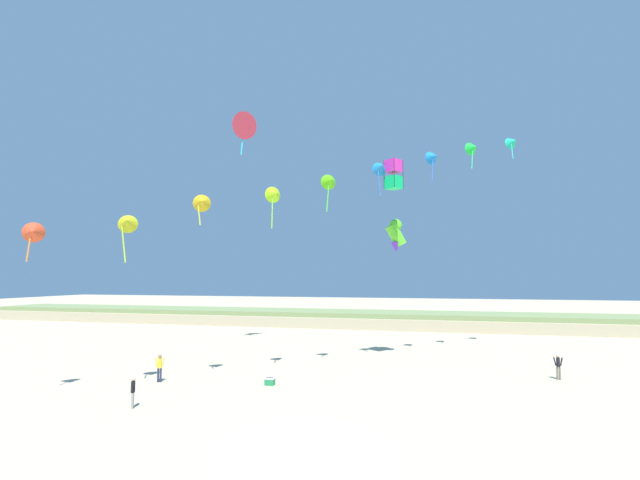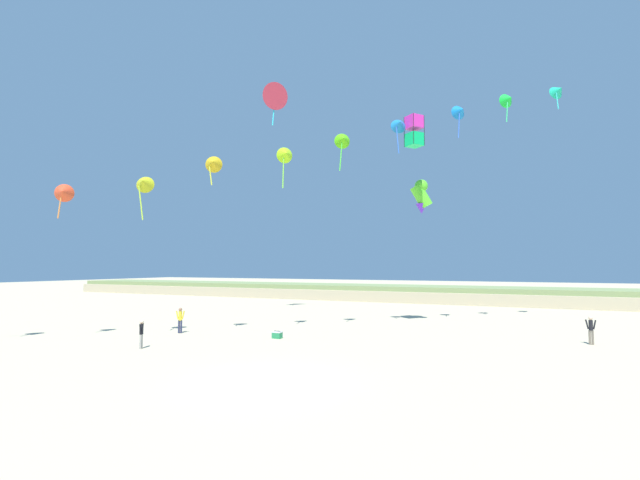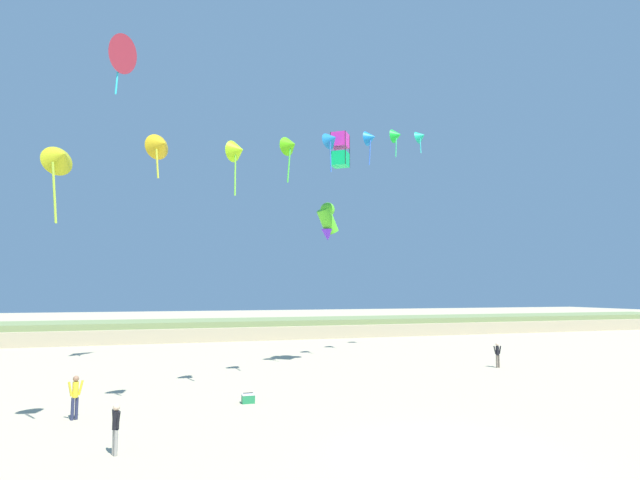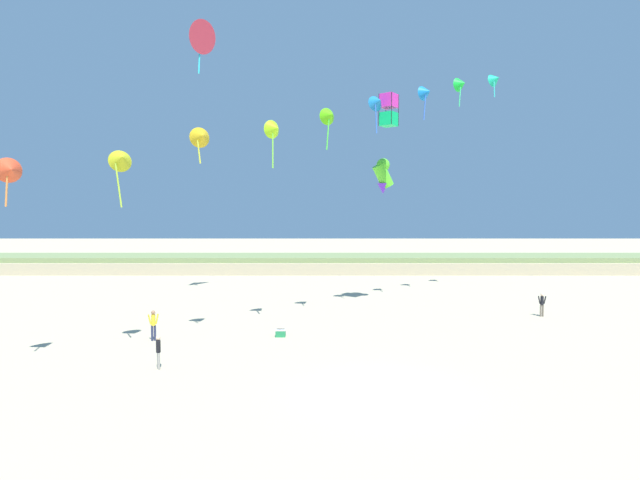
% 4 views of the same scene
% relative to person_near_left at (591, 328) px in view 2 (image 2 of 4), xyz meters
% --- Properties ---
extents(ground_plane, '(240.00, 240.00, 0.00)m').
position_rel_person_near_left_xyz_m(ground_plane, '(-12.77, -14.48, -0.93)').
color(ground_plane, '#C1B28E').
extents(dune_ridge, '(120.00, 9.14, 1.94)m').
position_rel_person_near_left_xyz_m(dune_ridge, '(-12.77, 26.91, 0.03)').
color(dune_ridge, tan).
rests_on(dune_ridge, ground).
extents(person_near_left, '(0.57, 0.22, 1.61)m').
position_rel_person_near_left_xyz_m(person_near_left, '(0.00, 0.00, 0.00)').
color(person_near_left, '#726656').
rests_on(person_near_left, ground).
extents(person_near_right, '(0.31, 0.51, 1.54)m').
position_rel_person_near_left_xyz_m(person_near_right, '(-22.51, -11.55, -0.04)').
color(person_near_right, gray).
rests_on(person_near_right, ground).
extents(person_mid_center, '(0.57, 0.33, 1.69)m').
position_rel_person_near_left_xyz_m(person_mid_center, '(-24.43, -6.49, 0.05)').
color(person_mid_center, '#282D4C').
rests_on(person_mid_center, ground).
extents(kite_banner_string, '(34.27, 24.82, 19.00)m').
position_rel_person_near_left_xyz_m(kite_banner_string, '(-16.23, -2.86, 11.94)').
color(kite_banner_string, '#E0416A').
extents(large_kite_low_lead, '(2.62, 2.86, 4.19)m').
position_rel_person_near_left_xyz_m(large_kite_low_lead, '(-24.63, 5.84, 19.87)').
color(large_kite_low_lead, '#CA3243').
extents(large_kite_mid_trail, '(1.96, 1.55, 2.69)m').
position_rel_person_near_left_xyz_m(large_kite_mid_trail, '(-10.38, 4.42, 9.09)').
color(large_kite_mid_trail, '#58DB29').
extents(large_kite_high_solo, '(1.46, 1.46, 2.24)m').
position_rel_person_near_left_xyz_m(large_kite_high_solo, '(-10.33, 1.87, 13.42)').
color(large_kite_high_solo, '#0EC763').
extents(beach_cooler, '(0.58, 0.41, 0.46)m').
position_rel_person_near_left_xyz_m(beach_cooler, '(-17.45, -5.59, -0.72)').
color(beach_cooler, '#23844C').
rests_on(beach_cooler, ground).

